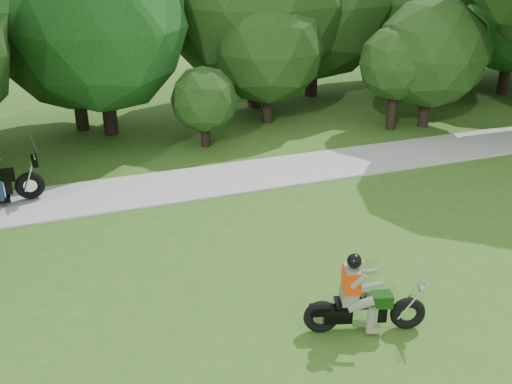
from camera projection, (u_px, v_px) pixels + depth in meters
ground at (450, 337)px, 9.91m from camera, size 100.00×100.00×0.00m
walkway at (278, 172)px, 16.75m from camera, size 60.00×2.20×0.06m
tree_line at (249, 13)px, 21.55m from camera, size 40.62×11.53×7.76m
chopper_motorcycle at (360, 303)px, 9.85m from camera, size 2.14×0.95×1.55m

